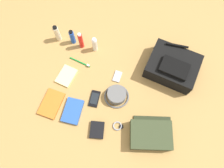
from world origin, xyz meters
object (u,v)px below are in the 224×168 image
(backpack, at_px, (172,66))
(toothpaste_tube, at_px, (95,44))
(wristwatch, at_px, (118,126))
(wallet, at_px, (97,130))
(travel_guidebook, at_px, (73,111))
(cell_phone, at_px, (94,99))
(deodorant_spray, at_px, (72,37))
(lotion_bottle, at_px, (57,33))
(toothbrush, at_px, (81,63))
(toiletry_pouch, at_px, (151,134))
(paperback_novel, at_px, (51,104))
(sunscreen_spray, at_px, (81,41))
(media_player, at_px, (117,76))
(bucket_hat, at_px, (117,95))
(notepad, at_px, (67,75))

(backpack, bearing_deg, toothpaste_tube, 174.94)
(wristwatch, bearing_deg, wallet, -156.55)
(backpack, relative_size, travel_guidebook, 2.27)
(toothpaste_tube, xyz_separation_m, cell_phone, (0.09, -0.39, -0.06))
(deodorant_spray, distance_m, cell_phone, 0.50)
(lotion_bottle, distance_m, toothbrush, 0.29)
(toiletry_pouch, height_order, wristwatch, toiletry_pouch)
(paperback_novel, bearing_deg, cell_phone, 19.75)
(sunscreen_spray, distance_m, toothbrush, 0.16)
(lotion_bottle, distance_m, travel_guidebook, 0.60)
(media_player, height_order, toothbrush, toothbrush)
(backpack, relative_size, deodorant_spray, 2.86)
(bucket_hat, distance_m, travel_guidebook, 0.32)
(media_player, height_order, notepad, notepad)
(toiletry_pouch, xyz_separation_m, media_player, (-0.30, 0.36, -0.04))
(toiletry_pouch, height_order, deodorant_spray, deodorant_spray)
(toothbrush, relative_size, wallet, 1.54)
(backpack, bearing_deg, toiletry_pouch, -98.19)
(cell_phone, distance_m, notepad, 0.27)
(sunscreen_spray, bearing_deg, bucket_hat, -44.40)
(toiletry_pouch, bearing_deg, toothbrush, 144.88)
(cell_phone, relative_size, toothbrush, 0.69)
(bucket_hat, height_order, toothbrush, bucket_hat)
(media_player, bearing_deg, toothpaste_tube, 138.51)
(sunscreen_spray, bearing_deg, toothpaste_tube, -1.21)
(media_player, bearing_deg, deodorant_spray, 151.50)
(backpack, bearing_deg, bucket_hat, -140.09)
(cell_phone, height_order, wristwatch, cell_phone)
(deodorant_spray, height_order, sunscreen_spray, sunscreen_spray)
(paperback_novel, xyz_separation_m, wristwatch, (0.48, -0.05, -0.00))
(cell_phone, xyz_separation_m, media_player, (0.12, 0.20, -0.00))
(media_player, relative_size, notepad, 0.59)
(lotion_bottle, xyz_separation_m, paperback_novel, (0.11, -0.51, -0.07))
(toothpaste_tube, distance_m, cell_phone, 0.40)
(bucket_hat, relative_size, notepad, 1.17)
(paperback_novel, xyz_separation_m, toothbrush, (0.11, 0.35, -0.00))
(bucket_hat, xyz_separation_m, wallet, (-0.08, -0.26, -0.02))
(wristwatch, height_order, wallet, wallet)
(lotion_bottle, distance_m, wallet, 0.77)
(toothpaste_tube, bearing_deg, wallet, -74.55)
(toiletry_pouch, bearing_deg, lotion_bottle, 144.52)
(backpack, relative_size, toothpaste_tube, 2.81)
(cell_phone, distance_m, wristwatch, 0.25)
(sunscreen_spray, distance_m, notepad, 0.28)
(deodorant_spray, bearing_deg, paperback_novel, -90.84)
(sunscreen_spray, bearing_deg, toothbrush, -77.27)
(toiletry_pouch, xyz_separation_m, travel_guidebook, (-0.54, 0.04, -0.03))
(backpack, distance_m, bucket_hat, 0.45)
(bucket_hat, distance_m, sunscreen_spray, 0.49)
(deodorant_spray, height_order, toothpaste_tube, toothpaste_tube)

